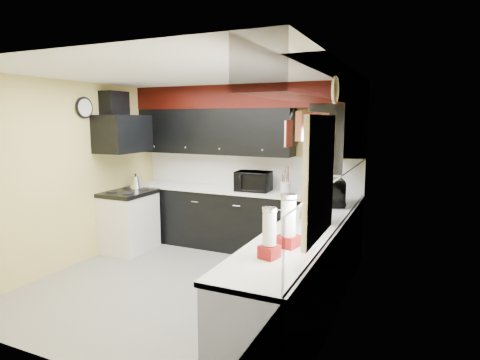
# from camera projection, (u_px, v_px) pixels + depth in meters

# --- Properties ---
(ground) EXTENTS (3.60, 3.60, 0.00)m
(ground) POSITION_uv_depth(u_px,v_px,m) (188.00, 284.00, 4.88)
(ground) COLOR gray
(ground) RESTS_ON ground
(wall_back) EXTENTS (3.60, 0.06, 2.50)m
(wall_back) POSITION_uv_depth(u_px,v_px,m) (247.00, 167.00, 6.32)
(wall_back) COLOR #E0C666
(wall_back) RESTS_ON ground
(wall_right) EXTENTS (0.06, 3.60, 2.50)m
(wall_right) POSITION_uv_depth(u_px,v_px,m) (342.00, 195.00, 3.96)
(wall_right) COLOR #E0C666
(wall_right) RESTS_ON ground
(wall_left) EXTENTS (0.06, 3.60, 2.50)m
(wall_left) POSITION_uv_depth(u_px,v_px,m) (72.00, 175.00, 5.43)
(wall_left) COLOR #E0C666
(wall_left) RESTS_ON ground
(ceiling) EXTENTS (3.60, 3.60, 0.06)m
(ceiling) POSITION_uv_depth(u_px,v_px,m) (184.00, 74.00, 4.51)
(ceiling) COLOR white
(ceiling) RESTS_ON wall_back
(cab_back) EXTENTS (3.60, 0.60, 0.90)m
(cab_back) POSITION_uv_depth(u_px,v_px,m) (239.00, 220.00, 6.17)
(cab_back) COLOR black
(cab_back) RESTS_ON ground
(cab_right) EXTENTS (0.60, 3.00, 0.90)m
(cab_right) POSITION_uv_depth(u_px,v_px,m) (302.00, 278.00, 3.93)
(cab_right) COLOR black
(cab_right) RESTS_ON ground
(counter_back) EXTENTS (3.62, 0.64, 0.04)m
(counter_back) POSITION_uv_depth(u_px,v_px,m) (239.00, 190.00, 6.10)
(counter_back) COLOR white
(counter_back) RESTS_ON cab_back
(counter_right) EXTENTS (0.64, 3.02, 0.04)m
(counter_right) POSITION_uv_depth(u_px,v_px,m) (303.00, 232.00, 3.86)
(counter_right) COLOR white
(counter_right) RESTS_ON cab_right
(splash_back) EXTENTS (3.60, 0.02, 0.50)m
(splash_back) POSITION_uv_depth(u_px,v_px,m) (247.00, 171.00, 6.32)
(splash_back) COLOR white
(splash_back) RESTS_ON counter_back
(splash_right) EXTENTS (0.02, 3.60, 0.50)m
(splash_right) POSITION_uv_depth(u_px,v_px,m) (340.00, 201.00, 3.97)
(splash_right) COLOR white
(splash_right) RESTS_ON counter_right
(upper_back) EXTENTS (2.60, 0.35, 0.70)m
(upper_back) POSITION_uv_depth(u_px,v_px,m) (213.00, 132.00, 6.28)
(upper_back) COLOR black
(upper_back) RESTS_ON wall_back
(upper_right) EXTENTS (0.35, 1.80, 0.70)m
(upper_right) POSITION_uv_depth(u_px,v_px,m) (342.00, 136.00, 4.76)
(upper_right) COLOR black
(upper_right) RESTS_ON wall_right
(soffit_back) EXTENTS (3.60, 0.36, 0.35)m
(soffit_back) POSITION_uv_depth(u_px,v_px,m) (242.00, 97.00, 5.99)
(soffit_back) COLOR black
(soffit_back) RESTS_ON wall_back
(soffit_right) EXTENTS (0.36, 3.24, 0.35)m
(soffit_right) POSITION_uv_depth(u_px,v_px,m) (323.00, 83.00, 3.71)
(soffit_right) COLOR black
(soffit_right) RESTS_ON wall_right
(stove) EXTENTS (0.60, 0.75, 0.86)m
(stove) POSITION_uv_depth(u_px,v_px,m) (129.00, 223.00, 6.11)
(stove) COLOR white
(stove) RESTS_ON ground
(cooktop) EXTENTS (0.62, 0.77, 0.06)m
(cooktop) POSITION_uv_depth(u_px,v_px,m) (128.00, 193.00, 6.04)
(cooktop) COLOR black
(cooktop) RESTS_ON stove
(hood) EXTENTS (0.50, 0.78, 0.55)m
(hood) POSITION_uv_depth(u_px,v_px,m) (123.00, 134.00, 5.92)
(hood) COLOR black
(hood) RESTS_ON wall_left
(hood_duct) EXTENTS (0.24, 0.40, 0.40)m
(hood_duct) POSITION_uv_depth(u_px,v_px,m) (114.00, 105.00, 5.91)
(hood_duct) COLOR black
(hood_duct) RESTS_ON wall_left
(window) EXTENTS (0.03, 0.86, 0.96)m
(window) POSITION_uv_depth(u_px,v_px,m) (320.00, 177.00, 3.11)
(window) COLOR white
(window) RESTS_ON wall_right
(valance) EXTENTS (0.04, 0.88, 0.20)m
(valance) POSITION_uv_depth(u_px,v_px,m) (314.00, 125.00, 3.07)
(valance) COLOR red
(valance) RESTS_ON wall_right
(pan_top) EXTENTS (0.03, 0.22, 0.40)m
(pan_top) POSITION_uv_depth(u_px,v_px,m) (293.00, 119.00, 5.64)
(pan_top) COLOR black
(pan_top) RESTS_ON upper_back
(pan_mid) EXTENTS (0.03, 0.28, 0.46)m
(pan_mid) POSITION_uv_depth(u_px,v_px,m) (290.00, 137.00, 5.56)
(pan_mid) COLOR black
(pan_mid) RESTS_ON upper_back
(pan_low) EXTENTS (0.03, 0.24, 0.42)m
(pan_low) POSITION_uv_depth(u_px,v_px,m) (296.00, 138.00, 5.80)
(pan_low) COLOR black
(pan_low) RESTS_ON upper_back
(cut_board) EXTENTS (0.03, 0.26, 0.35)m
(cut_board) POSITION_uv_depth(u_px,v_px,m) (288.00, 134.00, 5.44)
(cut_board) COLOR white
(cut_board) RESTS_ON upper_back
(baskets) EXTENTS (0.27, 0.27, 0.50)m
(baskets) POSITION_uv_depth(u_px,v_px,m) (315.00, 199.00, 4.13)
(baskets) COLOR brown
(baskets) RESTS_ON upper_right
(clock) EXTENTS (0.03, 0.30, 0.30)m
(clock) POSITION_uv_depth(u_px,v_px,m) (84.00, 108.00, 5.51)
(clock) COLOR black
(clock) RESTS_ON wall_left
(deco_plate) EXTENTS (0.03, 0.24, 0.24)m
(deco_plate) POSITION_uv_depth(u_px,v_px,m) (335.00, 90.00, 3.51)
(deco_plate) COLOR white
(deco_plate) RESTS_ON wall_right
(toaster_oven) EXTENTS (0.53, 0.45, 0.29)m
(toaster_oven) POSITION_uv_depth(u_px,v_px,m) (253.00, 181.00, 5.93)
(toaster_oven) COLOR black
(toaster_oven) RESTS_ON counter_back
(microwave) EXTENTS (0.53, 0.64, 0.31)m
(microwave) POSITION_uv_depth(u_px,v_px,m) (328.00, 192.00, 5.00)
(microwave) COLOR black
(microwave) RESTS_ON counter_right
(utensil_crock) EXTENTS (0.17, 0.17, 0.16)m
(utensil_crock) POSITION_uv_depth(u_px,v_px,m) (285.00, 187.00, 5.78)
(utensil_crock) COLOR silver
(utensil_crock) RESTS_ON counter_back
(knife_block) EXTENTS (0.14, 0.16, 0.21)m
(knife_block) POSITION_uv_depth(u_px,v_px,m) (311.00, 187.00, 5.68)
(knife_block) COLOR black
(knife_block) RESTS_ON counter_back
(kettle) EXTENTS (0.24, 0.24, 0.19)m
(kettle) POSITION_uv_depth(u_px,v_px,m) (136.00, 182.00, 6.28)
(kettle) COLOR #B8B7BC
(kettle) RESTS_ON cooktop
(dispenser_a) EXTENTS (0.19, 0.19, 0.43)m
(dispenser_a) POSITION_uv_depth(u_px,v_px,m) (288.00, 222.00, 3.32)
(dispenser_a) COLOR #5B0E00
(dispenser_a) RESTS_ON counter_right
(dispenser_b) EXTENTS (0.17, 0.17, 0.36)m
(dispenser_b) POSITION_uv_depth(u_px,v_px,m) (269.00, 235.00, 3.05)
(dispenser_b) COLOR #63080D
(dispenser_b) RESTS_ON counter_right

